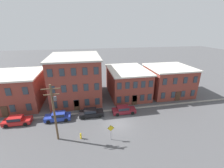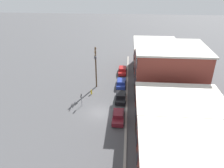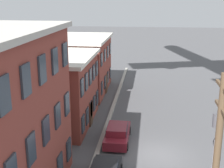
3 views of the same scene
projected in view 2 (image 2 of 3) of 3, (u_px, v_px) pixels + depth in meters
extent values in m
plane|color=#4C4C4F|center=(100.00, 113.00, 37.08)|extent=(200.00, 200.00, 0.00)
cube|color=#9E998E|center=(126.00, 113.00, 36.74)|extent=(56.00, 0.36, 0.16)
cube|color=brown|center=(155.00, 57.00, 52.27)|extent=(10.94, 9.80, 6.51)
cube|color=silver|center=(156.00, 43.00, 50.73)|extent=(11.44, 10.30, 0.30)
cube|color=#2D3842|center=(134.00, 57.00, 56.99)|extent=(0.90, 0.10, 1.40)
cube|color=#2D3842|center=(134.00, 45.00, 55.52)|extent=(0.90, 0.10, 1.40)
cube|color=#2D3842|center=(134.00, 61.00, 54.57)|extent=(0.90, 0.10, 1.40)
cube|color=#2D3842|center=(134.00, 48.00, 53.09)|extent=(0.90, 0.10, 1.40)
cube|color=#2D3842|center=(134.00, 65.00, 52.14)|extent=(0.90, 0.10, 1.40)
cube|color=#2D3842|center=(134.00, 52.00, 50.66)|extent=(0.90, 0.10, 1.40)
cube|color=#2D3842|center=(134.00, 69.00, 49.71)|extent=(0.90, 0.10, 1.40)
cube|color=#2D3842|center=(135.00, 56.00, 48.23)|extent=(0.90, 0.10, 1.40)
cube|color=#472D1E|center=(134.00, 65.00, 53.59)|extent=(1.10, 0.10, 2.20)
cube|color=brown|center=(168.00, 73.00, 40.29)|extent=(10.12, 12.00, 9.45)
cube|color=#B7B2A8|center=(172.00, 47.00, 38.07)|extent=(10.62, 12.50, 0.30)
cube|color=#2D3842|center=(134.00, 78.00, 45.73)|extent=(0.90, 0.10, 1.40)
cube|color=#2D3842|center=(135.00, 64.00, 44.30)|extent=(0.90, 0.10, 1.40)
cube|color=#2D3842|center=(136.00, 49.00, 42.87)|extent=(0.90, 0.10, 1.40)
cube|color=#2D3842|center=(134.00, 82.00, 43.93)|extent=(0.90, 0.10, 1.40)
cube|color=#2D3842|center=(135.00, 68.00, 42.50)|extent=(0.90, 0.10, 1.40)
cube|color=#2D3842|center=(136.00, 52.00, 41.07)|extent=(0.90, 0.10, 1.40)
cube|color=#2D3842|center=(135.00, 87.00, 42.13)|extent=(0.90, 0.10, 1.40)
cube|color=#2D3842|center=(135.00, 72.00, 40.70)|extent=(0.90, 0.10, 1.40)
cube|color=#2D3842|center=(136.00, 56.00, 39.27)|extent=(0.90, 0.10, 1.40)
cube|color=#2D3842|center=(135.00, 92.00, 40.33)|extent=(0.90, 0.10, 1.40)
cube|color=#2D3842|center=(136.00, 76.00, 38.90)|extent=(0.90, 0.10, 1.40)
cube|color=#2D3842|center=(137.00, 60.00, 37.47)|extent=(0.90, 0.10, 1.40)
cube|color=#2D3842|center=(135.00, 97.00, 38.54)|extent=(0.90, 0.10, 1.40)
cube|color=#2D3842|center=(136.00, 81.00, 37.10)|extent=(0.90, 0.10, 1.40)
cube|color=#2D3842|center=(137.00, 64.00, 35.67)|extent=(0.90, 0.10, 1.40)
cube|color=#472D1E|center=(134.00, 89.00, 42.35)|extent=(1.10, 0.10, 2.20)
cube|color=brown|center=(177.00, 118.00, 30.58)|extent=(8.33, 11.33, 6.02)
cube|color=silver|center=(181.00, 99.00, 29.15)|extent=(8.83, 11.83, 0.30)
cube|color=#2D3842|center=(135.00, 112.00, 34.61)|extent=(0.90, 0.10, 1.40)
cube|color=#2D3842|center=(136.00, 95.00, 33.25)|extent=(0.90, 0.10, 1.40)
cube|color=#2D3842|center=(136.00, 118.00, 33.13)|extent=(0.90, 0.10, 1.40)
cube|color=#2D3842|center=(137.00, 101.00, 31.77)|extent=(0.90, 0.10, 1.40)
cube|color=#2D3842|center=(136.00, 125.00, 31.65)|extent=(0.90, 0.10, 1.40)
cube|color=#2D3842|center=(137.00, 107.00, 30.29)|extent=(0.90, 0.10, 1.40)
cube|color=#2D3842|center=(136.00, 132.00, 30.17)|extent=(0.90, 0.10, 1.40)
cube|color=#2D3842|center=(137.00, 114.00, 28.81)|extent=(0.90, 0.10, 1.40)
cube|color=#2D3842|center=(136.00, 141.00, 28.69)|extent=(0.90, 0.10, 1.40)
cube|color=#2D3842|center=(138.00, 122.00, 27.33)|extent=(0.90, 0.10, 1.40)
cube|color=#472D1E|center=(136.00, 127.00, 31.84)|extent=(1.10, 0.10, 2.20)
cube|color=silver|center=(190.00, 151.00, 20.15)|extent=(10.12, 9.53, 0.30)
cube|color=#2D3842|center=(137.00, 158.00, 25.90)|extent=(0.90, 0.10, 1.40)
cube|color=#2D3842|center=(139.00, 137.00, 24.46)|extent=(0.90, 0.10, 1.40)
cube|color=#2D3842|center=(139.00, 153.00, 22.32)|extent=(0.90, 0.10, 1.40)
cube|color=#B21E1E|center=(122.00, 71.00, 51.43)|extent=(4.40, 1.80, 0.70)
cube|color=#B21E1E|center=(122.00, 68.00, 51.33)|extent=(2.20, 1.51, 0.55)
cube|color=#1E232D|center=(122.00, 68.00, 51.33)|extent=(2.02, 1.58, 0.48)
cylinder|color=black|center=(126.00, 75.00, 50.18)|extent=(0.66, 0.22, 0.66)
cylinder|color=black|center=(118.00, 74.00, 50.29)|extent=(0.66, 0.22, 0.66)
cylinder|color=black|center=(126.00, 70.00, 52.75)|extent=(0.66, 0.22, 0.66)
cylinder|color=black|center=(119.00, 69.00, 52.87)|extent=(0.66, 0.22, 0.66)
cube|color=#233899|center=(121.00, 84.00, 45.65)|extent=(4.40, 1.80, 0.70)
cube|color=#233899|center=(121.00, 81.00, 45.19)|extent=(2.20, 1.51, 0.55)
cube|color=#1E232D|center=(121.00, 81.00, 45.19)|extent=(2.02, 1.58, 0.48)
cylinder|color=black|center=(117.00, 81.00, 47.08)|extent=(0.66, 0.22, 0.66)
cylinder|color=black|center=(125.00, 81.00, 46.97)|extent=(0.66, 0.22, 0.66)
cylinder|color=black|center=(117.00, 87.00, 44.51)|extent=(0.66, 0.22, 0.66)
cylinder|color=black|center=(125.00, 88.00, 44.39)|extent=(0.66, 0.22, 0.66)
cube|color=black|center=(121.00, 98.00, 40.42)|extent=(4.40, 1.80, 0.70)
cube|color=black|center=(121.00, 94.00, 40.32)|extent=(2.20, 1.51, 0.55)
cube|color=#1E232D|center=(121.00, 94.00, 40.32)|extent=(2.02, 1.58, 0.48)
cylinder|color=black|center=(125.00, 103.00, 39.17)|extent=(0.66, 0.22, 0.66)
cylinder|color=black|center=(116.00, 103.00, 39.28)|extent=(0.66, 0.22, 0.66)
cylinder|color=black|center=(125.00, 95.00, 41.74)|extent=(0.66, 0.22, 0.66)
cylinder|color=black|center=(117.00, 95.00, 41.86)|extent=(0.66, 0.22, 0.66)
cube|color=maroon|center=(118.00, 117.00, 34.97)|extent=(4.40, 1.80, 0.70)
cube|color=maroon|center=(118.00, 113.00, 34.87)|extent=(2.20, 1.51, 0.55)
cube|color=#1E232D|center=(118.00, 113.00, 34.87)|extent=(2.02, 1.58, 0.48)
cylinder|color=black|center=(123.00, 124.00, 33.72)|extent=(0.66, 0.22, 0.66)
cylinder|color=black|center=(112.00, 124.00, 33.83)|extent=(0.66, 0.22, 0.66)
cylinder|color=black|center=(124.00, 113.00, 36.29)|extent=(0.66, 0.22, 0.66)
cylinder|color=black|center=(114.00, 113.00, 36.41)|extent=(0.66, 0.22, 0.66)
cylinder|color=slate|center=(82.00, 100.00, 38.49)|extent=(0.08, 0.08, 2.33)
cube|color=yellow|center=(81.00, 96.00, 38.11)|extent=(0.95, 0.03, 0.95)
cube|color=black|center=(81.00, 96.00, 38.11)|extent=(1.02, 0.02, 1.02)
cylinder|color=brown|center=(96.00, 68.00, 43.67)|extent=(0.28, 0.28, 8.54)
cube|color=brown|center=(95.00, 50.00, 42.01)|extent=(2.40, 0.12, 0.12)
cube|color=brown|center=(95.00, 54.00, 42.37)|extent=(2.00, 0.12, 0.12)
cylinder|color=#515156|center=(95.00, 58.00, 42.33)|extent=(0.44, 0.44, 0.55)
cylinder|color=yellow|center=(91.00, 92.00, 42.56)|extent=(0.24, 0.24, 0.80)
sphere|color=yellow|center=(91.00, 90.00, 42.36)|extent=(0.22, 0.22, 0.22)
cylinder|color=yellow|center=(91.00, 92.00, 42.55)|extent=(0.10, 0.12, 0.10)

